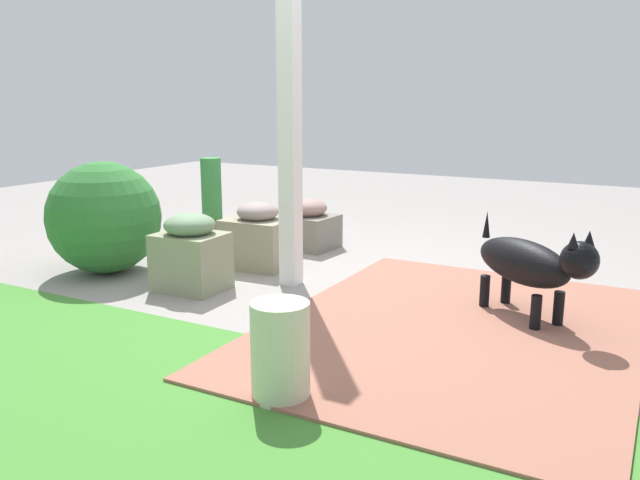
{
  "coord_description": "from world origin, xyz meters",
  "views": [
    {
      "loc": [
        -1.84,
        3.57,
        1.19
      ],
      "look_at": [
        0.13,
        -0.05,
        0.28
      ],
      "focal_mm": 36.35,
      "sensor_mm": 36.0,
      "label": 1
    }
  ],
  "objects_px": {
    "round_shrub": "(104,218)",
    "dog": "(530,263)",
    "porch_pillar": "(289,92)",
    "ceramic_urn": "(280,351)",
    "stone_planter_mid": "(191,253)",
    "stone_planter_near": "(258,238)",
    "stone_planter_nearest": "(307,225)",
    "terracotta_pot_tall": "(212,215)"
  },
  "relations": [
    {
      "from": "round_shrub",
      "to": "dog",
      "type": "bearing_deg",
      "value": -172.64
    },
    {
      "from": "porch_pillar",
      "to": "ceramic_urn",
      "type": "distance_m",
      "value": 1.93
    },
    {
      "from": "stone_planter_mid",
      "to": "round_shrub",
      "type": "height_order",
      "value": "round_shrub"
    },
    {
      "from": "round_shrub",
      "to": "porch_pillar",
      "type": "bearing_deg",
      "value": -163.96
    },
    {
      "from": "porch_pillar",
      "to": "stone_planter_mid",
      "type": "height_order",
      "value": "porch_pillar"
    },
    {
      "from": "stone_planter_mid",
      "to": "ceramic_urn",
      "type": "distance_m",
      "value": 1.65
    },
    {
      "from": "stone_planter_near",
      "to": "dog",
      "type": "distance_m",
      "value": 1.95
    },
    {
      "from": "stone_planter_mid",
      "to": "dog",
      "type": "bearing_deg",
      "value": -168.62
    },
    {
      "from": "dog",
      "to": "stone_planter_mid",
      "type": "bearing_deg",
      "value": 11.38
    },
    {
      "from": "dog",
      "to": "ceramic_urn",
      "type": "xyz_separation_m",
      "value": [
        0.69,
        1.41,
        -0.12
      ]
    },
    {
      "from": "stone_planter_near",
      "to": "dog",
      "type": "relative_size",
      "value": 0.64
    },
    {
      "from": "porch_pillar",
      "to": "stone_planter_nearest",
      "type": "bearing_deg",
      "value": -65.9
    },
    {
      "from": "stone_planter_nearest",
      "to": "stone_planter_near",
      "type": "distance_m",
      "value": 0.68
    },
    {
      "from": "stone_planter_mid",
      "to": "dog",
      "type": "distance_m",
      "value": 2.02
    },
    {
      "from": "round_shrub",
      "to": "dog",
      "type": "xyz_separation_m",
      "value": [
        -2.76,
        -0.36,
        -0.06
      ]
    },
    {
      "from": "stone_planter_nearest",
      "to": "round_shrub",
      "type": "height_order",
      "value": "round_shrub"
    },
    {
      "from": "porch_pillar",
      "to": "round_shrub",
      "type": "distance_m",
      "value": 1.56
    },
    {
      "from": "porch_pillar",
      "to": "dog",
      "type": "height_order",
      "value": "porch_pillar"
    },
    {
      "from": "porch_pillar",
      "to": "stone_planter_mid",
      "type": "distance_m",
      "value": 1.17
    },
    {
      "from": "porch_pillar",
      "to": "ceramic_urn",
      "type": "height_order",
      "value": "porch_pillar"
    },
    {
      "from": "stone_planter_nearest",
      "to": "round_shrub",
      "type": "bearing_deg",
      "value": 57.05
    },
    {
      "from": "stone_planter_nearest",
      "to": "terracotta_pot_tall",
      "type": "relative_size",
      "value": 0.67
    },
    {
      "from": "stone_planter_mid",
      "to": "stone_planter_near",
      "type": "bearing_deg",
      "value": -94.72
    },
    {
      "from": "dog",
      "to": "ceramic_urn",
      "type": "distance_m",
      "value": 1.58
    },
    {
      "from": "stone_planter_near",
      "to": "ceramic_urn",
      "type": "height_order",
      "value": "stone_planter_near"
    },
    {
      "from": "round_shrub",
      "to": "dog",
      "type": "distance_m",
      "value": 2.78
    },
    {
      "from": "stone_planter_mid",
      "to": "porch_pillar",
      "type": "bearing_deg",
      "value": -140.14
    },
    {
      "from": "stone_planter_nearest",
      "to": "stone_planter_near",
      "type": "height_order",
      "value": "stone_planter_near"
    },
    {
      "from": "stone_planter_nearest",
      "to": "ceramic_urn",
      "type": "height_order",
      "value": "ceramic_urn"
    },
    {
      "from": "stone_planter_near",
      "to": "round_shrub",
      "type": "height_order",
      "value": "round_shrub"
    },
    {
      "from": "porch_pillar",
      "to": "terracotta_pot_tall",
      "type": "distance_m",
      "value": 1.59
    },
    {
      "from": "stone_planter_nearest",
      "to": "terracotta_pot_tall",
      "type": "bearing_deg",
      "value": 25.31
    },
    {
      "from": "stone_planter_nearest",
      "to": "dog",
      "type": "distance_m",
      "value": 2.14
    },
    {
      "from": "porch_pillar",
      "to": "round_shrub",
      "type": "relative_size",
      "value": 3.17
    },
    {
      "from": "terracotta_pot_tall",
      "to": "ceramic_urn",
      "type": "height_order",
      "value": "terracotta_pot_tall"
    },
    {
      "from": "stone_planter_mid",
      "to": "round_shrub",
      "type": "xyz_separation_m",
      "value": [
        0.78,
        -0.04,
        0.15
      ]
    },
    {
      "from": "stone_planter_near",
      "to": "stone_planter_mid",
      "type": "bearing_deg",
      "value": 85.28
    },
    {
      "from": "terracotta_pot_tall",
      "to": "ceramic_urn",
      "type": "xyz_separation_m",
      "value": [
        -1.92,
        2.04,
        -0.06
      ]
    },
    {
      "from": "round_shrub",
      "to": "terracotta_pot_tall",
      "type": "relative_size",
      "value": 1.07
    },
    {
      "from": "ceramic_urn",
      "to": "stone_planter_mid",
      "type": "bearing_deg",
      "value": -38.16
    },
    {
      "from": "stone_planter_near",
      "to": "dog",
      "type": "xyz_separation_m",
      "value": [
        -1.92,
        0.27,
        0.11
      ]
    },
    {
      "from": "round_shrub",
      "to": "stone_planter_near",
      "type": "bearing_deg",
      "value": -143.12
    }
  ]
}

